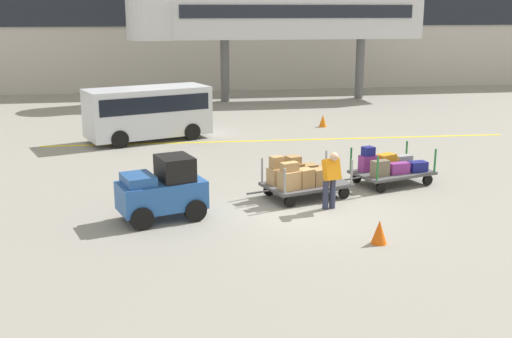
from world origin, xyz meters
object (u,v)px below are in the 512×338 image
Objects in this scene: shuttle_van at (148,109)px; baggage_cart_middle at (390,168)px; baggage_tug at (163,190)px; baggage_cart_lead at (301,177)px; safety_cone_near at (323,121)px; baggage_handler at (331,177)px; safety_cone_far at (379,232)px.

baggage_cart_middle is at bearing -47.47° from shuttle_van.
baggage_cart_middle is at bearing 17.60° from baggage_tug.
safety_cone_near is (3.47, 10.33, -0.31)m from baggage_cart_lead.
safety_cone_far is at bearing -81.18° from baggage_handler.
safety_cone_far is (0.91, -3.74, -0.31)m from baggage_cart_lead.
safety_cone_near and safety_cone_far have the same top height.
baggage_cart_lead reaches higher than safety_cone_far.
baggage_cart_lead is at bearing -108.54° from safety_cone_near.
baggage_handler reaches higher than safety_cone_far.
baggage_cart_middle is 5.60× the size of safety_cone_far.
baggage_tug reaches higher than safety_cone_far.
baggage_tug is at bearing -162.40° from baggage_cart_middle.
baggage_cart_lead is 5.60× the size of safety_cone_far.
baggage_tug is at bearing -179.08° from baggage_handler.
baggage_handler is 11.89m from safety_cone_near.
baggage_cart_middle is at bearing 66.29° from safety_cone_far.
baggage_cart_middle is 5.08m from safety_cone_far.
safety_cone_far is (0.40, -2.57, -0.59)m from baggage_handler.
baggage_handler is (0.51, -1.17, 0.28)m from baggage_cart_lead.
safety_cone_near is at bearing 12.03° from shuttle_van.
safety_cone_near is 14.30m from safety_cone_far.
shuttle_van is (-0.37, 9.94, 0.48)m from baggage_tug.
baggage_tug is 4.24× the size of safety_cone_near.
baggage_handler is at bearing -64.51° from shuttle_van.
baggage_cart_lead is 3.86m from safety_cone_far.
shuttle_van is at bearing 132.53° from baggage_cart_middle.
baggage_cart_middle is (6.77, 2.15, -0.25)m from baggage_tug.
baggage_cart_middle is 1.97× the size of baggage_handler.
baggage_cart_lead is 9.68m from shuttle_van.
baggage_cart_lead is 1.00× the size of baggage_cart_middle.
safety_cone_far is (5.10, -12.44, -0.96)m from shuttle_van.
safety_cone_near is at bearing 86.85° from baggage_cart_middle.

